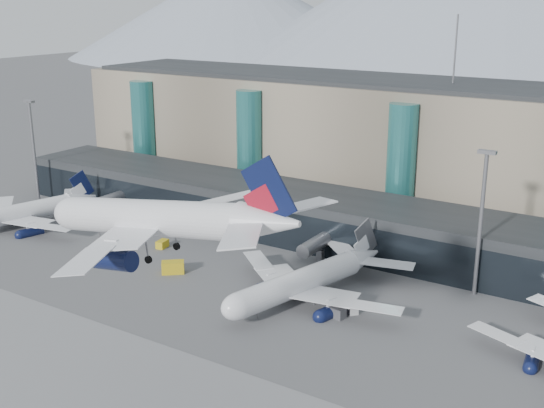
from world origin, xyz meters
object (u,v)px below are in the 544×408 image
at_px(lightmast_mid, 481,215).
at_px(veh_h, 173,267).
at_px(jet_parked_left, 31,206).
at_px(hero_jet, 174,211).
at_px(veh_f, 59,209).
at_px(veh_g, 352,308).
at_px(veh_c, 336,312).
at_px(veh_b, 162,244).
at_px(lightmast_left, 33,145).
at_px(jet_parked_mid, 315,270).

relative_size(lightmast_mid, veh_h, 6.16).
xyz_separation_m(lightmast_mid, jet_parked_left, (-96.15, -16.13, -9.96)).
bearing_deg(hero_jet, veh_f, 147.49).
relative_size(lightmast_mid, veh_g, 10.07).
distance_m(veh_g, veh_h, 35.80).
bearing_deg(lightmast_mid, veh_f, -176.16).
distance_m(veh_c, veh_g, 3.30).
bearing_deg(veh_b, veh_f, 72.96).
relative_size(veh_b, veh_g, 1.07).
xyz_separation_m(lightmast_left, jet_parked_left, (13.85, -13.13, -9.96)).
distance_m(jet_parked_left, veh_f, 10.43).
bearing_deg(jet_parked_left, veh_h, -80.99).
height_order(lightmast_left, veh_f, lightmast_left).
height_order(jet_parked_mid, veh_g, jet_parked_mid).
height_order(hero_jet, veh_b, hero_jet).
distance_m(lightmast_mid, veh_b, 63.76).
relative_size(jet_parked_left, jet_parked_mid, 0.95).
bearing_deg(veh_f, jet_parked_mid, -118.26).
distance_m(hero_jet, veh_f, 94.22).
height_order(veh_b, veh_c, veh_c).
bearing_deg(lightmast_mid, veh_h, -157.46).
bearing_deg(veh_c, hero_jet, -86.56).
bearing_deg(jet_parked_mid, lightmast_left, 96.57).
bearing_deg(veh_g, veh_f, -141.32).
distance_m(jet_parked_left, veh_b, 35.45).
distance_m(hero_jet, jet_parked_left, 86.92).
bearing_deg(veh_c, veh_g, 74.60).
bearing_deg(jet_parked_left, veh_g, -76.25).
xyz_separation_m(lightmast_mid, veh_g, (-14.81, -17.94, -13.68)).
bearing_deg(lightmast_mid, lightmast_left, -178.44).
relative_size(lightmast_left, veh_g, 10.07).
relative_size(veh_b, veh_h, 0.66).
bearing_deg(jet_parked_mid, hero_jet, -161.72).
bearing_deg(veh_f, veh_b, -119.35).
relative_size(hero_jet, veh_c, 11.83).
height_order(lightmast_left, lightmast_mid, same).
bearing_deg(veh_c, veh_b, 179.83).
xyz_separation_m(hero_jet, veh_f, (-77.53, 47.26, -25.15)).
height_order(lightmast_left, jet_parked_left, lightmast_left).
height_order(jet_parked_left, veh_f, jet_parked_left).
height_order(jet_parked_left, jet_parked_mid, jet_parked_mid).
height_order(lightmast_left, veh_h, lightmast_left).
xyz_separation_m(lightmast_left, hero_jet, (89.12, -50.86, 11.59)).
xyz_separation_m(hero_jet, veh_h, (-29.60, 32.92, -24.86)).
bearing_deg(veh_f, veh_h, -128.18).
relative_size(lightmast_mid, hero_jet, 0.67).
xyz_separation_m(jet_parked_left, veh_b, (34.98, 4.40, -3.68)).
bearing_deg(hero_jet, lightmast_mid, 67.66).
relative_size(lightmast_mid, jet_parked_left, 0.70).
bearing_deg(veh_b, lightmast_left, 70.65).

